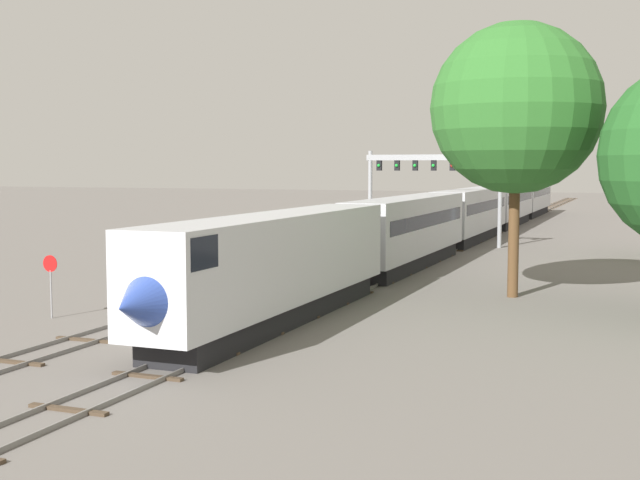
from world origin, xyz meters
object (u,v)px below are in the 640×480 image
signal_gantry (433,175)px  stop_sign (51,277)px  passenger_train (472,213)px  trackside_tree_left (516,109)px

signal_gantry → stop_sign: bearing=-100.8°
signal_gantry → stop_sign: 41.57m
passenger_train → signal_gantry: bearing=-110.5°
stop_sign → trackside_tree_left: trackside_tree_left is taller
stop_sign → trackside_tree_left: 24.53m
stop_sign → trackside_tree_left: size_ratio=0.20×
passenger_train → signal_gantry: size_ratio=9.00×
signal_gantry → trackside_tree_left: trackside_tree_left is taller
signal_gantry → stop_sign: signal_gantry is taller
passenger_train → trackside_tree_left: (8.55, -32.71, 7.25)m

